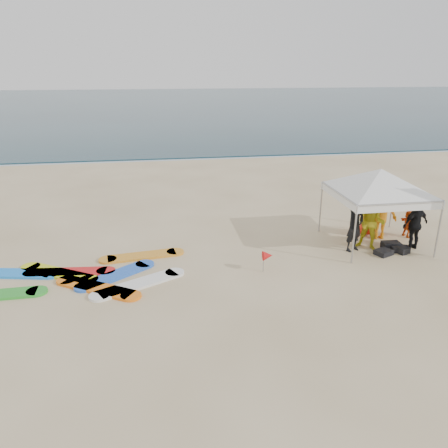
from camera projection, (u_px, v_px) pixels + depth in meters
ground at (257, 304)px, 10.79m from camera, size 120.00×120.00×0.00m
ocean at (167, 103)px, 66.41m from camera, size 160.00×84.00×0.08m
shoreline_foam at (192, 158)px, 27.66m from camera, size 160.00×1.20×0.01m
person_black_a at (355, 225)px, 13.64m from camera, size 0.74×0.63×1.71m
person_yellow at (371, 223)px, 13.73m from camera, size 1.10×1.07×1.79m
person_orange_a at (381, 213)px, 14.62m from camera, size 1.24×0.80×1.81m
person_black_b at (415, 224)px, 13.78m from camera, size 1.04×0.64×1.66m
person_orange_b at (369, 212)px, 15.00m from camera, size 0.87×0.64×1.63m
person_seated at (408, 224)px, 14.89m from camera, size 0.42×0.90×0.94m
canopy_tent at (381, 169)px, 13.61m from camera, size 3.81×3.81×2.87m
marker_pennant at (268, 256)px, 12.32m from camera, size 0.28×0.28×0.64m
gear_pile at (392, 249)px, 13.80m from camera, size 1.19×0.90×0.22m
surfboard_spread at (81, 277)px, 12.12m from camera, size 5.67×3.10×0.07m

